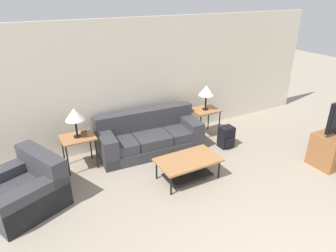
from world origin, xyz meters
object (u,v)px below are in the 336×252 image
Objects in this scene: armchair at (25,190)px; table_lamp_left at (74,115)px; side_table_left at (78,140)px; table_lamp_right at (206,91)px; couch at (149,137)px; side_table_right at (205,112)px; coffee_table at (188,164)px; backpack at (226,137)px.

table_lamp_left reaches higher than armchair.
side_table_left is 2.87m from table_lamp_right.
table_lamp_right is at bearing 1.62° from couch.
couch is 3.38× the size of side_table_left.
couch is 1.61m from table_lamp_right.
side_table_left is 1.14× the size of table_lamp_right.
side_table_left is at bearing 180.00° from side_table_right.
table_lamp_left is 2.83m from table_lamp_right.
couch reaches higher than side_table_right.
coffee_table is at bearing -83.57° from couch.
coffee_table is 1.96× the size of table_lamp_right.
couch is at bearing 15.33° from armchair.
coffee_table is at bearing -134.25° from side_table_right.
couch is at bearing -178.38° from side_table_right.
table_lamp_left is (-0.00, 0.00, 0.50)m from side_table_left.
table_lamp_right is 1.09m from backpack.
coffee_table is at bearing -134.25° from table_lamp_right.
armchair is at bearing -169.58° from side_table_right.
side_table_left is (-1.42, 0.04, 0.27)m from couch.
side_table_right is at bearing 0.00° from side_table_left.
coffee_table is 2.39× the size of backpack.
armchair is 1.47m from table_lamp_left.
side_table_right is (1.27, 1.30, 0.27)m from coffee_table.
table_lamp_left is at bearing 180.00° from side_table_left.
table_lamp_left is 1.22× the size of backpack.
table_lamp_right reaches higher than backpack.
side_table_right is (3.84, 0.71, 0.29)m from armchair.
armchair is 2.48× the size of table_lamp_right.
backpack is (1.49, -0.65, -0.08)m from couch.
coffee_table is 1.84m from side_table_right.
side_table_left is 3.01m from backpack.
couch is at bearing 156.52° from backpack.
coffee_table is 1.98m from table_lamp_right.
armchair is 2.48× the size of table_lamp_left.
side_table_right is (2.83, 0.00, 0.00)m from side_table_left.
armchair is at bearing 166.95° from coffee_table.
backpack is at bearing -13.31° from table_lamp_left.
couch reaches higher than armchair.
table_lamp_right reaches higher than coffee_table.
table_lamp_right is (2.83, 0.00, 0.50)m from side_table_left.
backpack is (1.35, 0.61, -0.07)m from coffee_table.
couch is 1.63m from backpack.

